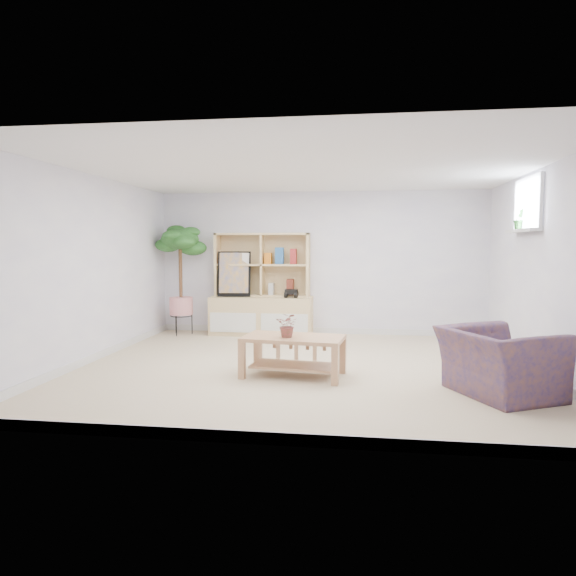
# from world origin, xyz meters

# --- Properties ---
(floor) EXTENTS (5.50, 5.00, 0.01)m
(floor) POSITION_xyz_m (0.00, 0.00, 0.00)
(floor) COLOR #C7B28D
(floor) RESTS_ON ground
(ceiling) EXTENTS (5.50, 5.00, 0.01)m
(ceiling) POSITION_xyz_m (0.00, 0.00, 2.40)
(ceiling) COLOR white
(ceiling) RESTS_ON walls
(walls) EXTENTS (5.51, 5.01, 2.40)m
(walls) POSITION_xyz_m (0.00, 0.00, 1.20)
(walls) COLOR silver
(walls) RESTS_ON floor
(baseboard) EXTENTS (5.50, 5.00, 0.10)m
(baseboard) POSITION_xyz_m (0.00, 0.00, 0.05)
(baseboard) COLOR silver
(baseboard) RESTS_ON floor
(window) EXTENTS (0.10, 0.98, 0.68)m
(window) POSITION_xyz_m (2.73, 0.60, 2.00)
(window) COLOR silver
(window) RESTS_ON walls
(window_sill) EXTENTS (0.14, 1.00, 0.04)m
(window_sill) POSITION_xyz_m (2.67, 0.60, 1.68)
(window_sill) COLOR silver
(window_sill) RESTS_ON walls
(storage_unit) EXTENTS (1.70, 0.58, 1.70)m
(storage_unit) POSITION_xyz_m (-0.96, 2.24, 0.85)
(storage_unit) COLOR #DDB26C
(storage_unit) RESTS_ON floor
(poster) EXTENTS (0.56, 0.19, 0.76)m
(poster) POSITION_xyz_m (-1.42, 2.20, 1.02)
(poster) COLOR #EBA214
(poster) RESTS_ON storage_unit
(toy_truck) EXTENTS (0.30, 0.21, 0.16)m
(toy_truck) POSITION_xyz_m (-0.45, 2.16, 0.72)
(toy_truck) COLOR black
(toy_truck) RESTS_ON storage_unit
(coffee_table) EXTENTS (1.19, 0.75, 0.46)m
(coffee_table) POSITION_xyz_m (-0.08, -0.44, 0.23)
(coffee_table) COLOR tan
(coffee_table) RESTS_ON floor
(table_plant) EXTENTS (0.29, 0.26, 0.28)m
(table_plant) POSITION_xyz_m (-0.14, -0.51, 0.60)
(table_plant) COLOR #17521F
(table_plant) RESTS_ON coffee_table
(floor_tree) EXTENTS (0.88, 0.88, 1.85)m
(floor_tree) POSITION_xyz_m (-2.30, 2.05, 0.92)
(floor_tree) COLOR #1A4620
(floor_tree) RESTS_ON floor
(armchair) EXTENTS (1.25, 1.31, 0.76)m
(armchair) POSITION_xyz_m (2.04, -0.92, 0.38)
(armchair) COLOR navy
(armchair) RESTS_ON floor
(sill_plant) EXTENTS (0.16, 0.13, 0.26)m
(sill_plant) POSITION_xyz_m (2.67, 0.75, 1.83)
(sill_plant) COLOR #1A4620
(sill_plant) RESTS_ON window_sill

